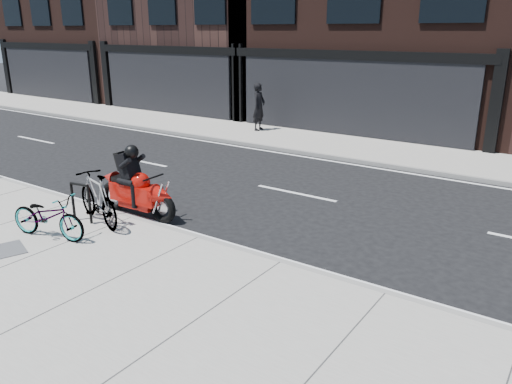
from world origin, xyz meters
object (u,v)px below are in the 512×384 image
Objects in this scene: bicycle_rear at (98,198)px; pedestrian at (259,107)px; motorcycle at (139,189)px; utility_grate at (3,251)px; bicycle_front at (48,216)px; bike_rack at (81,199)px.

pedestrian is at bearing -147.29° from bicycle_rear.
motorcycle is (0.21, 1.01, -0.01)m from bicycle_rear.
pedestrian is at bearing 102.38° from utility_grate.
motorcycle is at bearing 79.73° from utility_grate.
bicycle_front is 0.92× the size of bicycle_rear.
bicycle_rear is at bearing -170.05° from pedestrian.
bicycle_rear is 0.83× the size of motorcycle.
bicycle_rear is 2.56× the size of utility_grate.
bike_rack is 0.50× the size of bicycle_front.
utility_grate is at bearing -173.93° from pedestrian.
bicycle_rear is (0.16, 1.11, 0.11)m from bicycle_front.
pedestrian reaches higher than bike_rack.
bicycle_front reaches higher than bike_rack.
pedestrian is at bearing 106.14° from motorcycle.
bicycle_rear is 11.29m from pedestrian.
bicycle_rear is 0.98× the size of pedestrian.
pedestrian reaches higher than motorcycle.
pedestrian reaches higher than bicycle_front.
bike_rack is 0.40m from bicycle_rear.
bike_rack is at bearing -48.83° from bicycle_rear.
bicycle_front is 12.32m from pedestrian.
pedestrian is (-3.37, 9.83, 0.42)m from motorcycle.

